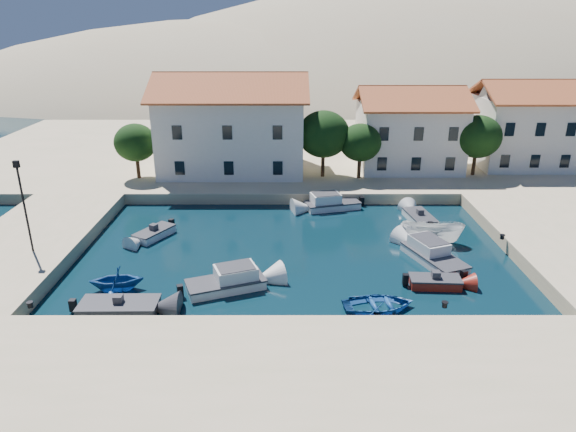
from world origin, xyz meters
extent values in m
plane|color=black|center=(0.00, 0.00, 0.00)|extent=(400.00, 400.00, 0.00)
cube|color=tan|center=(0.00, -6.00, 0.50)|extent=(52.00, 12.00, 1.00)
cube|color=tan|center=(-19.00, 10.00, 0.50)|extent=(8.00, 20.00, 1.00)
cube|color=tan|center=(2.00, 38.00, 0.50)|extent=(80.00, 36.00, 1.00)
ellipsoid|color=tan|center=(-10.00, 110.00, -20.00)|extent=(198.00, 126.00, 72.00)
ellipsoid|color=tan|center=(35.00, 130.00, -25.00)|extent=(220.00, 176.00, 99.00)
cube|color=silver|center=(-6.00, 28.00, 4.75)|extent=(14.00, 9.00, 7.50)
pyramid|color=#A04824|center=(-6.00, 28.00, 9.60)|extent=(14.70, 9.45, 2.20)
cube|color=silver|center=(12.00, 29.00, 4.25)|extent=(10.00, 8.00, 6.50)
pyramid|color=#A04824|center=(12.00, 29.00, 8.40)|extent=(10.50, 8.40, 1.80)
cube|color=silver|center=(24.00, 30.00, 4.50)|extent=(9.00, 8.00, 7.00)
pyramid|color=#A04824|center=(24.00, 30.00, 8.90)|extent=(9.45, 8.40, 1.80)
cylinder|color=#382314|center=(-15.00, 25.00, 2.25)|extent=(0.36, 0.36, 2.50)
ellipsoid|color=black|center=(-15.00, 25.00, 4.50)|extent=(4.00, 4.00, 3.60)
cylinder|color=#382314|center=(3.00, 25.50, 2.50)|extent=(0.36, 0.36, 3.00)
ellipsoid|color=black|center=(3.00, 25.50, 5.20)|extent=(5.00, 5.00, 4.50)
cylinder|color=#382314|center=(6.50, 25.00, 2.25)|extent=(0.36, 0.36, 2.50)
ellipsoid|color=black|center=(6.50, 25.00, 4.50)|extent=(4.00, 4.00, 3.60)
cylinder|color=#382314|center=(18.00, 26.00, 2.38)|extent=(0.36, 0.36, 2.75)
ellipsoid|color=black|center=(18.00, 26.00, 4.85)|extent=(4.60, 4.60, 4.14)
cylinder|color=black|center=(-17.50, 8.00, 4.00)|extent=(0.14, 0.14, 6.00)
cube|color=black|center=(-17.50, 8.00, 7.00)|extent=(0.35, 0.25, 0.45)
cylinder|color=black|center=(-14.30, 0.80, 1.15)|extent=(0.36, 0.36, 0.30)
cylinder|color=black|center=(8.00, 0.80, 1.15)|extent=(0.36, 0.36, 0.30)
cylinder|color=black|center=(14.70, 10.00, 1.15)|extent=(0.36, 0.36, 0.30)
cube|color=#343338|center=(-9.97, 1.98, 0.25)|extent=(4.33, 1.96, 0.90)
cube|color=#343338|center=(-9.97, 1.98, 0.58)|extent=(4.43, 2.00, 0.10)
cube|color=#343338|center=(-9.97, 1.98, 0.80)|extent=(0.51, 0.51, 0.50)
cube|color=silver|center=(-4.24, 4.62, 0.25)|extent=(5.03, 3.50, 0.90)
cube|color=#343338|center=(-4.24, 4.62, 0.58)|extent=(5.15, 3.58, 0.10)
cube|color=silver|center=(-4.24, 4.62, 0.95)|extent=(2.89, 2.45, 0.90)
imported|color=#1A4B90|center=(4.74, 2.29, 0.00)|extent=(4.46, 3.46, 0.85)
cube|color=maroon|center=(8.67, 4.92, 0.25)|extent=(3.10, 1.52, 0.90)
cube|color=#343338|center=(8.67, 4.92, 0.58)|extent=(3.18, 1.55, 0.10)
cube|color=#343338|center=(8.67, 4.92, 0.80)|extent=(0.52, 0.52, 0.50)
cube|color=silver|center=(9.52, 8.33, 0.25)|extent=(3.74, 5.47, 0.90)
cube|color=#343338|center=(9.52, 8.33, 0.58)|extent=(3.82, 5.59, 0.10)
cube|color=silver|center=(9.52, 8.33, 0.95)|extent=(2.60, 3.13, 0.90)
imported|color=silver|center=(10.21, 11.70, 0.00)|extent=(4.84, 2.66, 1.77)
cube|color=silver|center=(10.36, 15.92, 0.25)|extent=(2.20, 3.84, 0.90)
cube|color=#343338|center=(10.36, 15.92, 0.58)|extent=(2.25, 3.93, 0.10)
cube|color=#343338|center=(10.36, 15.92, 0.80)|extent=(0.57, 0.57, 0.50)
imported|color=#1A4B90|center=(-10.89, 4.56, 0.00)|extent=(3.55, 3.18, 1.69)
cube|color=silver|center=(-10.58, 12.65, 0.25)|extent=(2.86, 3.56, 0.90)
cube|color=#343338|center=(-10.58, 12.65, 0.58)|extent=(2.92, 3.64, 0.10)
cube|color=#343338|center=(-10.58, 12.65, 0.80)|extent=(0.68, 0.68, 0.50)
cube|color=silver|center=(3.47, 19.00, 0.25)|extent=(4.94, 3.07, 0.90)
cube|color=#343338|center=(3.47, 19.00, 0.58)|extent=(5.05, 3.13, 0.10)
cube|color=silver|center=(3.47, 19.00, 0.95)|extent=(2.77, 2.23, 0.90)
camera|label=1|loc=(-0.45, -23.20, 15.49)|focal=32.00mm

